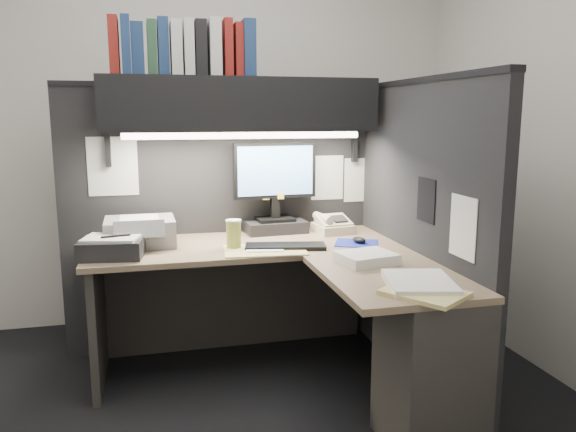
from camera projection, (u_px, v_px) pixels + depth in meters
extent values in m
plane|color=black|center=(244.00, 416.00, 2.72)|extent=(3.50, 3.50, 0.00)
cube|color=silver|center=(206.00, 128.00, 3.92)|extent=(3.50, 0.04, 2.70)
cube|color=silver|center=(366.00, 163.00, 1.05)|extent=(3.50, 0.04, 2.70)
cube|color=silver|center=(575.00, 133.00, 2.90)|extent=(0.04, 3.00, 2.70)
cube|color=black|center=(222.00, 220.00, 3.48)|extent=(1.90, 0.06, 1.60)
cube|color=black|center=(418.00, 237.00, 2.99)|extent=(0.06, 1.50, 1.60)
cube|color=#806551|center=(243.00, 246.00, 3.16)|extent=(1.70, 0.68, 0.03)
cube|color=#806551|center=(390.00, 277.00, 2.56)|extent=(0.60, 0.85, 0.03)
cube|color=#322E2C|center=(236.00, 292.00, 3.51)|extent=(1.61, 0.02, 0.70)
cube|color=#322E2C|center=(98.00, 320.00, 3.03)|extent=(0.04, 0.61, 0.70)
cube|color=#322E2C|center=(430.00, 371.00, 2.43)|extent=(0.38, 0.40, 0.70)
cube|color=black|center=(240.00, 105.00, 3.20)|extent=(1.55, 0.34, 0.30)
cylinder|color=white|center=(245.00, 135.00, 3.10)|extent=(1.32, 0.04, 0.04)
cube|color=black|center=(275.00, 226.00, 3.45)|extent=(0.38, 0.25, 0.07)
cube|color=black|center=(275.00, 208.00, 3.43)|extent=(0.05, 0.04, 0.12)
cube|color=black|center=(275.00, 170.00, 3.39)|extent=(0.51, 0.07, 0.34)
cube|color=#69A3E6|center=(276.00, 171.00, 3.37)|extent=(0.47, 0.04, 0.30)
cube|color=black|center=(285.00, 246.00, 3.04)|extent=(0.45, 0.23, 0.02)
cube|color=navy|center=(357.00, 243.00, 3.15)|extent=(0.30, 0.29, 0.00)
ellipsoid|color=black|center=(359.00, 240.00, 3.14)|extent=(0.09, 0.11, 0.03)
cube|color=beige|center=(333.00, 226.00, 3.44)|extent=(0.23, 0.24, 0.09)
cylinder|color=#D1BF53|center=(234.00, 235.00, 3.02)|extent=(0.10, 0.10, 0.15)
cube|color=gray|center=(140.00, 232.00, 3.10)|extent=(0.38, 0.33, 0.15)
cube|color=black|center=(112.00, 248.00, 2.85)|extent=(0.34, 0.30, 0.09)
cube|color=#D4C577|center=(265.00, 250.00, 2.98)|extent=(0.45, 0.32, 0.01)
cube|color=white|center=(367.00, 258.00, 2.73)|extent=(0.29, 0.26, 0.05)
cube|color=white|center=(419.00, 283.00, 2.35)|extent=(0.34, 0.39, 0.03)
cube|color=#D4C577|center=(425.00, 293.00, 2.24)|extent=(0.37, 0.39, 0.02)
cube|color=maroon|center=(114.00, 47.00, 2.98)|extent=(0.05, 0.22, 0.30)
cube|color=navy|center=(126.00, 47.00, 2.99)|extent=(0.05, 0.22, 0.30)
cube|color=navy|center=(137.00, 50.00, 3.03)|extent=(0.07, 0.22, 0.27)
cube|color=#23462E|center=(152.00, 49.00, 3.04)|extent=(0.05, 0.22, 0.28)
cube|color=navy|center=(163.00, 48.00, 3.06)|extent=(0.06, 0.22, 0.30)
cube|color=silver|center=(176.00, 50.00, 3.05)|extent=(0.06, 0.22, 0.29)
cube|color=silver|center=(188.00, 49.00, 3.07)|extent=(0.06, 0.22, 0.30)
cube|color=black|center=(200.00, 50.00, 3.10)|extent=(0.07, 0.22, 0.30)
cube|color=silver|center=(214.00, 49.00, 3.10)|extent=(0.06, 0.22, 0.31)
cube|color=maroon|center=(227.00, 49.00, 3.13)|extent=(0.05, 0.22, 0.31)
cube|color=maroon|center=(237.00, 51.00, 3.15)|extent=(0.05, 0.22, 0.29)
cube|color=navy|center=(247.00, 50.00, 3.15)|extent=(0.07, 0.22, 0.31)
cube|color=white|center=(327.00, 178.00, 3.56)|extent=(0.21, 0.00, 0.28)
cube|color=white|center=(360.00, 180.00, 3.62)|extent=(0.21, 0.00, 0.28)
cube|color=white|center=(113.00, 166.00, 3.23)|extent=(0.28, 0.00, 0.34)
cube|color=black|center=(426.00, 200.00, 2.81)|extent=(0.00, 0.18, 0.22)
cube|color=white|center=(463.00, 227.00, 2.49)|extent=(0.00, 0.21, 0.28)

